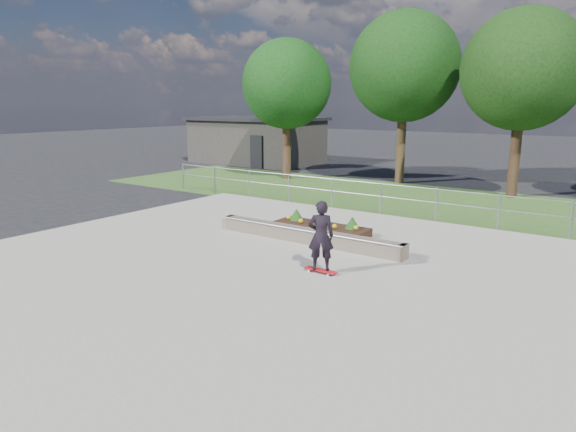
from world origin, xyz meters
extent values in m
plane|color=black|center=(0.00, 0.00, 0.00)|extent=(120.00, 120.00, 0.00)
cube|color=#325421|center=(0.00, 11.00, 0.01)|extent=(30.00, 8.00, 0.02)
cube|color=gray|center=(0.00, 0.00, 0.03)|extent=(15.00, 15.00, 0.06)
cylinder|color=#999BA2|center=(-10.00, 7.50, 0.60)|extent=(0.06, 0.06, 1.20)
cylinder|color=gray|center=(-8.00, 7.50, 0.60)|extent=(0.06, 0.06, 1.20)
cylinder|color=gray|center=(-6.00, 7.50, 0.60)|extent=(0.06, 0.06, 1.20)
cylinder|color=gray|center=(-4.00, 7.50, 0.60)|extent=(0.06, 0.06, 1.20)
cylinder|color=#9A9EA2|center=(-2.00, 7.50, 0.60)|extent=(0.06, 0.06, 1.20)
cylinder|color=gray|center=(0.00, 7.50, 0.60)|extent=(0.06, 0.06, 1.20)
cylinder|color=gray|center=(2.00, 7.50, 0.60)|extent=(0.06, 0.06, 1.20)
cylinder|color=gray|center=(4.00, 7.50, 0.60)|extent=(0.06, 0.06, 1.20)
cylinder|color=gray|center=(6.00, 7.50, 0.60)|extent=(0.06, 0.06, 1.20)
cylinder|color=gray|center=(0.00, 7.50, 1.15)|extent=(20.00, 0.04, 0.04)
cylinder|color=gray|center=(0.00, 7.50, 0.70)|extent=(20.00, 0.04, 0.04)
cube|color=#2C2A27|center=(-14.00, 18.00, 1.40)|extent=(8.00, 5.00, 2.80)
cube|color=black|center=(-14.00, 18.00, 2.90)|extent=(8.40, 5.40, 0.20)
cube|color=black|center=(-12.00, 15.45, 1.00)|extent=(0.90, 0.10, 2.00)
cylinder|color=#351F15|center=(-8.00, 13.00, 1.46)|extent=(0.44, 0.44, 2.93)
sphere|color=black|center=(-8.00, 13.00, 4.88)|extent=(4.55, 4.55, 4.55)
cylinder|color=#342314|center=(-2.50, 15.00, 1.69)|extent=(0.44, 0.44, 3.38)
sphere|color=black|center=(-2.50, 15.00, 5.62)|extent=(5.25, 5.25, 5.25)
cylinder|color=black|center=(3.00, 14.00, 1.57)|extent=(0.44, 0.44, 3.15)
sphere|color=black|center=(3.00, 14.00, 5.25)|extent=(4.90, 4.90, 4.90)
cube|color=brown|center=(-0.08, 2.79, 0.26)|extent=(6.00, 0.40, 0.40)
cylinder|color=gray|center=(-0.08, 2.59, 0.46)|extent=(6.00, 0.06, 0.06)
cube|color=brown|center=(-2.98, 2.79, 0.26)|extent=(0.15, 0.42, 0.40)
cube|color=brown|center=(2.82, 2.79, 0.26)|extent=(0.15, 0.42, 0.40)
cube|color=black|center=(-0.32, 3.87, 0.18)|extent=(3.00, 1.20, 0.25)
sphere|color=yellow|center=(-1.52, 3.97, 0.39)|extent=(0.14, 0.14, 0.14)
sphere|color=yellow|center=(-0.92, 3.77, 0.39)|extent=(0.14, 0.14, 0.14)
sphere|color=gold|center=(-0.32, 3.97, 0.39)|extent=(0.14, 0.14, 0.14)
sphere|color=yellow|center=(0.28, 3.77, 0.39)|extent=(0.14, 0.14, 0.14)
sphere|color=yellow|center=(0.88, 3.97, 0.39)|extent=(0.14, 0.14, 0.14)
cone|color=#174313|center=(-1.32, 4.12, 0.49)|extent=(0.44, 0.44, 0.36)
cone|color=#1A4714|center=(-0.32, 4.12, 0.49)|extent=(0.44, 0.44, 0.36)
cone|color=#154012|center=(0.68, 4.12, 0.49)|extent=(0.44, 0.44, 0.36)
cylinder|color=white|center=(1.40, 0.65, 0.09)|extent=(0.05, 0.03, 0.05)
cylinder|color=silver|center=(1.40, 0.83, 0.09)|extent=(0.05, 0.03, 0.05)
cylinder|color=silver|center=(1.92, 0.65, 0.09)|extent=(0.05, 0.03, 0.05)
cylinder|color=white|center=(1.92, 0.83, 0.09)|extent=(0.05, 0.03, 0.05)
cylinder|color=#A2A2A7|center=(1.40, 0.74, 0.11)|extent=(0.02, 0.18, 0.02)
cylinder|color=#99999F|center=(1.92, 0.74, 0.11)|extent=(0.02, 0.18, 0.02)
cube|color=#AE151C|center=(1.66, 0.74, 0.13)|extent=(0.80, 0.21, 0.02)
imported|color=black|center=(1.66, 0.74, 0.96)|extent=(0.72, 0.64, 1.64)
camera|label=1|loc=(7.62, -9.02, 3.96)|focal=32.00mm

